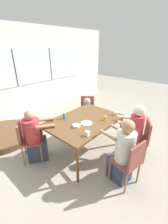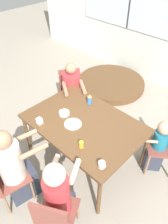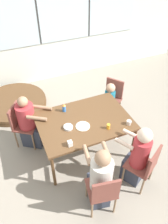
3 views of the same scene
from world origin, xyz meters
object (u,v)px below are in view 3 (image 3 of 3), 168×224
(person_toddler, at_px, (109,104))
(milk_carton_small, at_px, (70,143))
(person_man_teal_shirt, at_px, (100,180))
(juice_glass, at_px, (108,126))
(chair_for_man_teal_shirt, at_px, (103,191))
(folded_table_stack, at_px, (14,103))
(chair_for_woman_green_shirt, at_px, (21,122))
(chair_for_toddler, at_px, (112,96))
(sippy_cup, at_px, (64,108))
(person_woman_green_shirt, at_px, (30,124))
(coffee_mug, at_px, (129,122))
(person_man_blue_shirt, at_px, (137,158))
(chair_for_man_blue_shirt, at_px, (146,165))
(bowl_white_shallow, at_px, (68,127))

(person_toddler, xyz_separation_m, milk_carton_small, (-1.24, -1.05, 0.40))
(person_man_teal_shirt, height_order, milk_carton_small, person_man_teal_shirt)
(person_toddler, height_order, juice_glass, person_toddler)
(chair_for_man_teal_shirt, xyz_separation_m, folded_table_stack, (-0.78, 3.07, -0.45))
(chair_for_woman_green_shirt, height_order, folded_table_stack, chair_for_woman_green_shirt)
(chair_for_toddler, relative_size, person_man_teal_shirt, 0.73)
(sippy_cup, bearing_deg, juice_glass, -53.27)
(milk_carton_small, bearing_deg, person_woman_green_shirt, 113.72)
(person_woman_green_shirt, relative_size, milk_carton_small, 12.97)
(person_toddler, bearing_deg, chair_for_woman_green_shirt, 51.91)
(coffee_mug, bearing_deg, sippy_cup, 140.05)
(person_man_blue_shirt, relative_size, juice_glass, 13.22)
(chair_for_woman_green_shirt, relative_size, milk_carton_small, 10.28)
(person_man_blue_shirt, bearing_deg, chair_for_woman_green_shirt, 104.33)
(chair_for_woman_green_shirt, relative_size, juice_glass, 9.73)
(person_man_teal_shirt, bearing_deg, person_man_blue_shirt, 19.53)
(person_toddler, bearing_deg, chair_for_man_blue_shirt, 135.06)
(person_man_blue_shirt, bearing_deg, person_woman_green_shirt, 103.30)
(coffee_mug, height_order, folded_table_stack, coffee_mug)
(person_man_teal_shirt, relative_size, person_toddler, 1.33)
(person_man_teal_shirt, distance_m, sippy_cup, 1.40)
(chair_for_woman_green_shirt, relative_size, chair_for_man_blue_shirt, 1.00)
(milk_carton_small, relative_size, bowl_white_shallow, 0.57)
(person_man_blue_shirt, distance_m, sippy_cup, 1.48)
(person_toddler, distance_m, bowl_white_shallow, 1.39)
(chair_for_man_blue_shirt, height_order, person_woman_green_shirt, person_woman_green_shirt)
(chair_for_man_blue_shirt, distance_m, bowl_white_shallow, 1.34)
(chair_for_man_teal_shirt, xyz_separation_m, sippy_cup, (-0.02, 1.52, 0.33))
(milk_carton_small, bearing_deg, person_toddler, 40.25)
(chair_for_man_blue_shirt, relative_size, chair_for_man_teal_shirt, 1.00)
(milk_carton_small, bearing_deg, chair_for_woman_green_shirt, 117.91)
(person_man_teal_shirt, height_order, person_toddler, person_man_teal_shirt)
(chair_for_man_blue_shirt, height_order, juice_glass, chair_for_man_blue_shirt)
(coffee_mug, xyz_separation_m, bowl_white_shallow, (-0.96, 0.30, -0.02))
(juice_glass, bearing_deg, chair_for_woman_green_shirt, 141.85)
(person_man_blue_shirt, bearing_deg, milk_carton_small, 123.64)
(person_toddler, relative_size, milk_carton_small, 10.52)
(chair_for_man_blue_shirt, height_order, milk_carton_small, chair_for_man_blue_shirt)
(chair_for_man_blue_shirt, xyz_separation_m, milk_carton_small, (-1.00, 0.60, 0.29))
(person_man_blue_shirt, height_order, person_man_teal_shirt, person_man_teal_shirt)
(person_man_teal_shirt, bearing_deg, juice_glass, 65.50)
(chair_for_woman_green_shirt, relative_size, person_man_teal_shirt, 0.73)
(sippy_cup, xyz_separation_m, bowl_white_shallow, (-0.08, -0.43, -0.06))
(bowl_white_shallow, bearing_deg, juice_glass, -23.48)
(milk_carton_small, bearing_deg, person_man_teal_shirt, -68.53)
(person_man_teal_shirt, bearing_deg, bowl_white_shallow, 108.17)
(chair_for_man_teal_shirt, distance_m, person_woman_green_shirt, 1.85)
(person_woman_green_shirt, relative_size, person_man_teal_shirt, 0.93)
(person_woman_green_shirt, height_order, milk_carton_small, person_woman_green_shirt)
(person_man_blue_shirt, xyz_separation_m, bowl_white_shallow, (-0.82, 0.82, 0.24))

